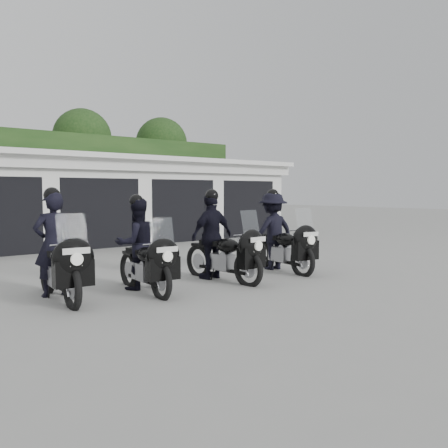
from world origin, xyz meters
TOP-DOWN VIEW (x-y plane):
  - ground at (0.00, 0.00)m, footprint 80.00×80.00m
  - garage_block at (-0.00, 8.06)m, footprint 16.40×6.80m
  - background_vegetation at (0.37, 12.92)m, footprint 20.00×3.90m
  - police_bike_a at (-3.57, -0.69)m, footprint 0.77×2.21m
  - police_bike_b at (-2.15, -0.93)m, footprint 0.86×2.06m
  - police_bike_c at (-0.42, -0.97)m, footprint 1.08×2.18m
  - police_bike_d at (1.35, -0.90)m, footprint 1.20×2.19m

SIDE VIEW (x-z plane):
  - ground at x=0.00m, z-range 0.00..0.00m
  - police_bike_b at x=-2.15m, z-range -0.14..1.65m
  - police_bike_a at x=-3.57m, z-range -0.20..1.72m
  - police_bike_c at x=-0.42m, z-range -0.15..1.75m
  - police_bike_d at x=1.35m, z-range -0.14..1.76m
  - garage_block at x=0.00m, z-range -0.06..2.90m
  - background_vegetation at x=0.37m, z-range -0.13..5.67m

